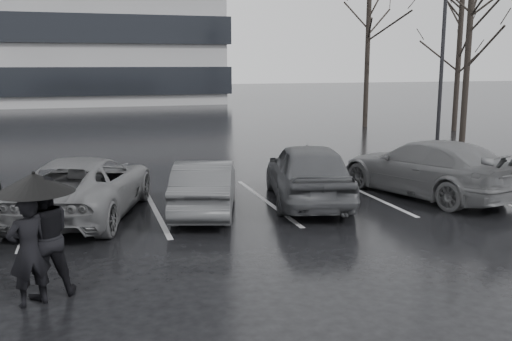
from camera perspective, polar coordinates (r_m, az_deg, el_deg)
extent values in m
plane|color=black|center=(11.95, 2.01, -6.01)|extent=(160.00, 160.00, 0.00)
imported|color=black|center=(14.22, 5.23, -0.15)|extent=(2.79, 4.80, 1.53)
imported|color=#28282A|center=(13.27, -5.12, -1.60)|extent=(2.31, 3.97, 1.24)
imported|color=#454547|center=(13.53, -16.79, -1.50)|extent=(3.71, 5.38, 1.37)
imported|color=#454547|center=(15.57, 16.71, 0.26)|extent=(3.39, 5.44, 1.47)
imported|color=black|center=(8.79, -21.76, -7.50)|extent=(0.69, 0.56, 1.62)
imported|color=black|center=(9.01, -20.57, -6.26)|extent=(1.02, 0.87, 1.83)
cylinder|color=black|center=(9.00, -20.90, -6.92)|extent=(0.02, 0.02, 1.65)
cone|color=black|center=(8.78, -21.30, -1.14)|extent=(1.13, 1.13, 0.29)
sphere|color=black|center=(8.75, -21.37, -0.22)|extent=(0.05, 0.05, 0.05)
cylinder|color=#97979A|center=(23.62, 17.62, 2.08)|extent=(0.46, 0.46, 0.18)
cylinder|color=black|center=(23.39, 18.19, 11.88)|extent=(0.15, 0.15, 8.24)
cube|color=#ABABAE|center=(13.80, -21.74, -4.48)|extent=(0.12, 5.00, 0.00)
cube|color=#ABABAE|center=(13.84, -10.10, -3.83)|extent=(0.12, 5.00, 0.00)
cube|color=#ABABAE|center=(14.42, 1.02, -3.06)|extent=(0.12, 5.00, 0.00)
cube|color=#ABABAE|center=(15.50, 10.91, -2.28)|extent=(0.12, 5.00, 0.00)
cube|color=#ABABAE|center=(16.98, 19.29, -1.57)|extent=(0.12, 5.00, 0.00)
cylinder|color=black|center=(26.11, 20.45, 11.31)|extent=(0.26, 0.26, 8.00)
cylinder|color=black|center=(30.81, 19.58, 10.25)|extent=(0.26, 0.26, 7.00)
cylinder|color=black|center=(31.49, 11.10, 12.02)|extent=(0.26, 0.26, 8.50)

